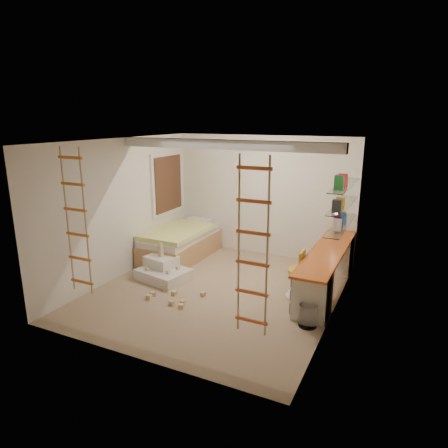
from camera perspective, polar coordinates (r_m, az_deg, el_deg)
The scene contains 15 objects.
floor at distance 7.13m, azimuth -1.06°, elevation -9.53°, with size 4.50×4.50×0.00m, color #978261.
ceiling_beam at distance 6.77m, azimuth 0.00°, elevation 11.27°, with size 4.00×0.18×0.16m, color white.
window_frame at distance 8.89m, azimuth -8.16°, elevation 5.73°, with size 0.06×1.15×1.35m, color white.
window_blind at distance 8.87m, azimuth -7.94°, elevation 5.72°, with size 0.02×1.00×1.20m, color #4C2D1E.
rope_ladder_left at distance 6.06m, azimuth -20.34°, elevation 0.24°, with size 0.41×0.04×2.13m, color orange, non-canonical shape.
rope_ladder_right at distance 4.57m, azimuth 4.13°, elevation -3.49°, with size 0.41×0.04×2.13m, color #D64E24, non-canonical shape.
waste_bin at distance 6.08m, azimuth 11.90°, elevation -12.68°, with size 0.27×0.27×0.34m, color white.
desk at distance 7.23m, azimuth 14.43°, elevation -6.21°, with size 0.56×2.80×0.75m.
shelves at distance 7.15m, azimuth 16.64°, elevation 2.58°, with size 0.25×1.80×0.71m.
bed at distance 8.69m, azimuth -6.17°, elevation -2.70°, with size 1.02×2.00×0.69m.
task_lamp at distance 7.92m, azimuth 15.85°, elevation 1.12°, with size 0.14×0.36×0.57m.
swivel_chair at distance 6.86m, azimuth 10.90°, elevation -8.00°, with size 0.51×0.51×0.84m.
play_platform at distance 7.68m, azimuth -8.72°, elevation -6.60°, with size 1.02×0.86×0.40m.
toy_blocks at distance 7.17m, azimuth -8.03°, elevation -7.92°, with size 1.33×1.09×0.67m.
books at distance 7.13m, azimuth 16.71°, elevation 3.49°, with size 0.14×0.52×0.92m.
Camera 1 is at (2.93, -5.79, 2.96)m, focal length 32.00 mm.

